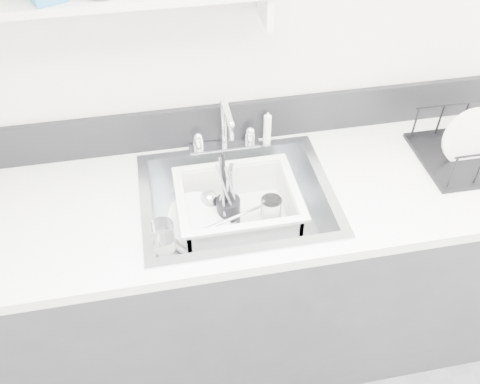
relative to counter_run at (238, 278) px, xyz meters
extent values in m
cube|color=silver|center=(0.00, 0.30, 0.84)|extent=(3.50, 0.02, 2.60)
cube|color=#2B2B2F|center=(0.00, 0.00, -0.02)|extent=(3.20, 0.62, 0.88)
cube|color=white|center=(0.00, 0.00, 0.44)|extent=(3.20, 0.62, 0.04)
cube|color=black|center=(0.00, 0.30, 0.54)|extent=(3.20, 0.02, 0.16)
cube|color=silver|center=(0.00, 0.25, 0.47)|extent=(0.26, 0.06, 0.02)
cylinder|color=silver|center=(-0.10, 0.25, 0.50)|extent=(0.04, 0.04, 0.05)
cylinder|color=silver|center=(0.10, 0.25, 0.50)|extent=(0.04, 0.04, 0.05)
cylinder|color=silver|center=(0.00, 0.25, 0.57)|extent=(0.02, 0.02, 0.20)
cylinder|color=silver|center=(0.00, 0.18, 0.68)|extent=(0.02, 0.15, 0.02)
cylinder|color=white|center=(0.16, 0.25, 0.53)|extent=(0.03, 0.03, 0.14)
cube|color=silver|center=(0.13, 0.23, 1.00)|extent=(0.02, 0.14, 0.10)
cylinder|color=white|center=(-0.12, 0.00, 0.32)|extent=(0.24, 0.24, 0.01)
cylinder|color=white|center=(-0.12, 0.00, 0.33)|extent=(0.23, 0.23, 0.01)
cylinder|color=white|center=(-0.13, 0.00, 0.36)|extent=(0.27, 0.26, 0.10)
cylinder|color=black|center=(-0.03, 0.03, 0.36)|extent=(0.08, 0.08, 0.10)
cylinder|color=silver|center=(-0.04, 0.04, 0.45)|extent=(0.01, 0.05, 0.20)
cylinder|color=silver|center=(-0.01, 0.02, 0.44)|extent=(0.02, 0.04, 0.19)
cylinder|color=black|center=(-0.04, 0.04, 0.47)|extent=(0.01, 0.06, 0.23)
cylinder|color=white|center=(0.12, 0.00, 0.36)|extent=(0.09, 0.09, 0.10)
cylinder|color=white|center=(-0.26, -0.18, 0.51)|extent=(0.09, 0.09, 0.10)
imported|color=white|center=(0.10, -0.06, 0.32)|extent=(0.14, 0.14, 0.03)
camera|label=1|loc=(-0.22, -1.20, 1.64)|focal=38.00mm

